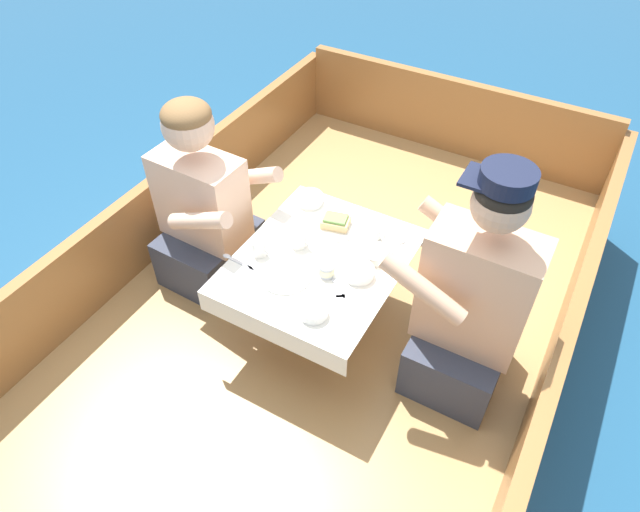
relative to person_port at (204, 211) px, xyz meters
name	(u,v)px	position (x,y,z in m)	size (l,w,h in m)	color
ground_plane	(329,346)	(0.63, 0.06, -0.68)	(60.00, 60.00, 0.00)	navy
boat_deck	(329,329)	(0.63, 0.06, -0.53)	(2.03, 3.22, 0.29)	#A87F4C
gunwale_port	(161,211)	(-0.36, 0.06, -0.18)	(0.06, 3.22, 0.41)	#936033
gunwale_starboard	(552,370)	(1.62, 0.06, -0.18)	(0.06, 3.22, 0.41)	#936033
bow_coaming	(452,116)	(0.63, 1.64, -0.15)	(1.91, 0.06, 0.47)	#936033
cockpit_table	(320,267)	(0.63, -0.03, -0.02)	(0.66, 0.79, 0.41)	#B2B2B7
person_port	(204,211)	(0.00, 0.00, 0.00)	(0.53, 0.45, 0.95)	#333847
person_starboard	(471,307)	(1.26, 0.01, 0.03)	(0.52, 0.44, 1.06)	#333847
plate_sandwich	(336,226)	(0.59, 0.18, 0.03)	(0.21, 0.21, 0.01)	white
plate_bread	(285,275)	(0.56, -0.19, 0.03)	(0.21, 0.21, 0.01)	white
sandwich	(336,222)	(0.59, 0.18, 0.05)	(0.14, 0.11, 0.05)	tan
bowl_port_near	(310,198)	(0.40, 0.27, 0.04)	(0.12, 0.12, 0.04)	white
bowl_starboard_near	(376,254)	(0.83, 0.09, 0.04)	(0.12, 0.12, 0.04)	white
bowl_center_far	(359,272)	(0.81, -0.04, 0.04)	(0.12, 0.12, 0.04)	white
bowl_port_far	(314,311)	(0.76, -0.30, 0.04)	(0.11, 0.11, 0.04)	white
coffee_cup_port	(259,247)	(0.39, -0.13, 0.06)	(0.09, 0.06, 0.07)	white
coffee_cup_starboard	(299,239)	(0.51, 0.00, 0.06)	(0.10, 0.07, 0.07)	white
coffee_cup_center	(373,233)	(0.77, 0.20, 0.05)	(0.09, 0.06, 0.05)	white
tin_can	(327,270)	(0.70, -0.10, 0.05)	(0.07, 0.07, 0.05)	silver
utensil_spoon_starboard	(340,288)	(0.78, -0.14, 0.02)	(0.14, 0.12, 0.01)	silver
utensil_knife_starboard	(251,268)	(0.41, -0.22, 0.02)	(0.16, 0.09, 0.00)	silver
utensil_spoon_center	(235,260)	(0.33, -0.21, 0.02)	(0.17, 0.03, 0.01)	silver
utensil_fork_port	(327,297)	(0.76, -0.20, 0.02)	(0.15, 0.11, 0.00)	silver
utensil_spoon_port	(397,246)	(0.88, 0.19, 0.02)	(0.04, 0.17, 0.01)	silver
utensil_fork_starboard	(343,245)	(0.67, 0.09, 0.02)	(0.15, 0.11, 0.00)	silver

